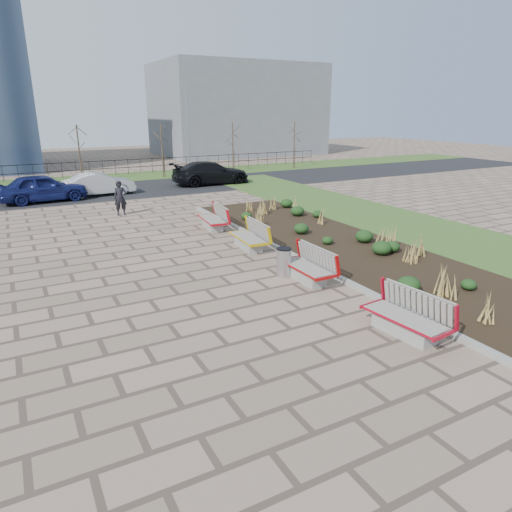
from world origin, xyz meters
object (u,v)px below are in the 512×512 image
car_blue (43,188)px  lamp_east (189,137)px  car_silver (99,184)px  litter_bin (284,263)px  bench_d (212,218)px  bench_c (248,236)px  bench_b (306,265)px  pedestrian (120,198)px  bench_a (405,315)px  car_black (211,173)px

car_blue → lamp_east: size_ratio=0.78×
car_silver → litter_bin: bearing=-175.8°
bench_d → car_silver: size_ratio=0.51×
car_silver → lamp_east: lamp_east is taller
bench_c → bench_b: bearing=-85.8°
pedestrian → car_silver: 6.17m
bench_a → litter_bin: bench_a is taller
bench_a → car_black: (4.89, 23.02, 0.31)m
bench_d → litter_bin: bearing=-86.9°
bench_d → pedestrian: 5.56m
bench_c → lamp_east: bearing=79.9°
bench_d → bench_a: bearing=-83.5°
bench_d → car_silver: car_silver is taller
car_silver → bench_b: bearing=-174.8°
bench_d → lamp_east: bearing=79.3°
bench_d → car_blue: (-6.01, 10.25, 0.32)m
car_blue → lamp_east: bearing=-66.1°
litter_bin → car_silver: car_silver is taller
bench_c → car_silver: car_silver is taller
bench_c → car_silver: size_ratio=0.51×
bench_b → bench_c: same height
bench_a → bench_d: (0.00, 11.34, 0.00)m
car_silver → lamp_east: (7.83, 5.28, 2.34)m
car_blue → car_silver: 3.24m
bench_c → car_black: 15.89m
bench_c → lamp_east: (5.00, 19.59, 2.54)m
litter_bin → car_silver: size_ratio=0.22×
bench_b → lamp_east: bearing=78.0°
litter_bin → lamp_east: lamp_east is taller
litter_bin → lamp_east: bearing=76.7°
bench_d → litter_bin: bench_d is taller
bench_a → bench_c: same height
bench_b → pedestrian: bearing=103.7°
car_blue → car_silver: (3.18, 0.63, -0.11)m
car_silver → lamp_east: size_ratio=0.69×
pedestrian → bench_b: bearing=-66.1°
car_silver → bench_d: bearing=-169.1°
car_black → car_blue: bearing=98.8°
car_black → pedestrian: bearing=133.1°
car_blue → car_silver: car_blue is taller
bench_a → lamp_east: lamp_east is taller
bench_a → car_blue: 22.41m
lamp_east → pedestrian: bearing=-124.7°
lamp_east → litter_bin: bearing=-103.3°
car_silver → lamp_east: bearing=-59.6°
bench_a → car_blue: bearing=99.6°
bench_a → bench_d: bearing=84.1°
bench_b → bench_c: (0.00, 3.85, 0.00)m
bench_b → litter_bin: 0.75m
bench_d → car_black: size_ratio=0.39×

